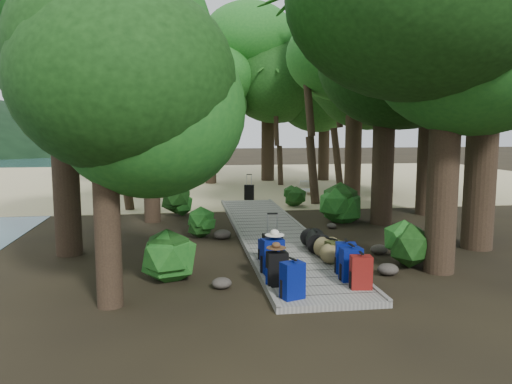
{
  "coord_description": "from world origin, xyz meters",
  "views": [
    {
      "loc": [
        -2.44,
        -12.67,
        3.03
      ],
      "look_at": [
        -0.21,
        2.8,
        1.0
      ],
      "focal_mm": 35.0,
      "sensor_mm": 36.0,
      "label": 1
    }
  ],
  "objects": [
    {
      "name": "tree_right_d",
      "position": [
        5.96,
        3.57,
        5.6
      ],
      "size": [
        6.11,
        6.11,
        11.2
      ],
      "primitive_type": null,
      "color": "black",
      "rests_on": "ground"
    },
    {
      "name": "lone_suitcase_on_sand",
      "position": [
        0.23,
        7.81,
        0.33
      ],
      "size": [
        0.44,
        0.31,
        0.63
      ],
      "primitive_type": null,
      "rotation": [
        0.0,
        0.0,
        -0.24
      ],
      "color": "black",
      "rests_on": "sand_beach"
    },
    {
      "name": "shrub_right_b",
      "position": [
        2.41,
        2.46,
        0.64
      ],
      "size": [
        1.42,
        1.42,
        1.28
      ],
      "primitive_type": null,
      "color": "#19541A",
      "rests_on": "ground"
    },
    {
      "name": "backpack_left_a",
      "position": [
        -0.64,
        -4.6,
        0.47
      ],
      "size": [
        0.44,
        0.38,
        0.71
      ],
      "primitive_type": null,
      "rotation": [
        0.0,
        0.0,
        0.35
      ],
      "color": "navy",
      "rests_on": "boardwalk"
    },
    {
      "name": "palm_right_a",
      "position": [
        2.84,
        6.66,
        4.01
      ],
      "size": [
        4.71,
        4.71,
        8.02
      ],
      "primitive_type": null,
      "color": "#113D11",
      "rests_on": "ground"
    },
    {
      "name": "hat_white",
      "position": [
        -0.69,
        -3.14,
        0.97
      ],
      "size": [
        0.39,
        0.39,
        0.13
      ],
      "primitive_type": null,
      "color": "silver",
      "rests_on": "backpack_left_c"
    },
    {
      "name": "backpack_left_d",
      "position": [
        -0.67,
        -2.03,
        0.37
      ],
      "size": [
        0.35,
        0.26,
        0.5
      ],
      "primitive_type": null,
      "rotation": [
        0.0,
        0.0,
        0.08
      ],
      "color": "navy",
      "rests_on": "boardwalk"
    },
    {
      "name": "kayak",
      "position": [
        -2.77,
        9.37,
        0.2
      ],
      "size": [
        0.82,
        3.58,
        0.36
      ],
      "primitive_type": "ellipsoid",
      "rotation": [
        0.0,
        0.0,
        -0.01
      ],
      "color": "#AD140E",
      "rests_on": "sand_beach"
    },
    {
      "name": "palm_right_c",
      "position": [
        2.79,
        13.15,
        3.1
      ],
      "size": [
        3.9,
        3.9,
        6.2
      ],
      "primitive_type": null,
      "color": "#113D11",
      "rests_on": "ground"
    },
    {
      "name": "backpack_left_c",
      "position": [
        -0.73,
        -3.12,
        0.51
      ],
      "size": [
        0.46,
        0.36,
        0.79
      ],
      "primitive_type": null,
      "rotation": [
        0.0,
        0.0,
        0.15
      ],
      "color": "navy",
      "rests_on": "boardwalk"
    },
    {
      "name": "duffel_right_khaki",
      "position": [
        0.73,
        -2.25,
        0.34
      ],
      "size": [
        0.65,
        0.79,
        0.45
      ],
      "primitive_type": null,
      "rotation": [
        0.0,
        0.0,
        0.36
      ],
      "color": "olive",
      "rests_on": "boardwalk"
    },
    {
      "name": "tree_back_d",
      "position": [
        -5.1,
        14.34,
        3.93
      ],
      "size": [
        4.71,
        4.71,
        7.85
      ],
      "primitive_type": null,
      "color": "black",
      "rests_on": "ground"
    },
    {
      "name": "rock_right_c",
      "position": [
        1.93,
        1.64,
        0.08
      ],
      "size": [
        0.29,
        0.26,
        0.16
      ],
      "primitive_type": null,
      "color": "#4C473F",
      "rests_on": "ground"
    },
    {
      "name": "rock_left_c",
      "position": [
        -1.44,
        0.69,
        0.13
      ],
      "size": [
        0.47,
        0.43,
        0.26
      ],
      "primitive_type": null,
      "color": "#4C473F",
      "rests_on": "ground"
    },
    {
      "name": "shrub_left_a",
      "position": [
        -2.64,
        -2.92,
        0.56
      ],
      "size": [
        1.25,
        1.25,
        1.13
      ],
      "primitive_type": null,
      "color": "#19541A",
      "rests_on": "ground"
    },
    {
      "name": "tree_left_b",
      "position": [
        -5.21,
        -0.45,
        4.41
      ],
      "size": [
        4.9,
        4.9,
        8.81
      ],
      "primitive_type": null,
      "color": "black",
      "rests_on": "ground"
    },
    {
      "name": "duffel_right_black",
      "position": [
        0.63,
        -1.41,
        0.36
      ],
      "size": [
        0.6,
        0.83,
        0.47
      ],
      "primitive_type": null,
      "rotation": [
        0.0,
        0.0,
        -0.18
      ],
      "color": "black",
      "rests_on": "boardwalk"
    },
    {
      "name": "backpack_right_c",
      "position": [
        0.74,
        -3.27,
        0.46
      ],
      "size": [
        0.45,
        0.36,
        0.68
      ],
      "primitive_type": null,
      "rotation": [
        0.0,
        0.0,
        -0.22
      ],
      "color": "navy",
      "rests_on": "boardwalk"
    },
    {
      "name": "tree_right_e",
      "position": [
        4.64,
        7.62,
        4.97
      ],
      "size": [
        5.53,
        5.53,
        9.95
      ],
      "primitive_type": null,
      "color": "black",
      "rests_on": "ground"
    },
    {
      "name": "tree_right_b",
      "position": [
        4.83,
        -1.28,
        5.43
      ],
      "size": [
        6.08,
        6.08,
        10.85
      ],
      "primitive_type": null,
      "color": "black",
      "rests_on": "ground"
    },
    {
      "name": "tree_back_c",
      "position": [
        5.48,
        15.04,
        4.5
      ],
      "size": [
        5.0,
        5.0,
        9.0
      ],
      "primitive_type": null,
      "color": "black",
      "rests_on": "ground"
    },
    {
      "name": "shrub_left_b",
      "position": [
        -1.89,
        1.02,
        0.37
      ],
      "size": [
        0.83,
        0.83,
        0.74
      ],
      "primitive_type": null,
      "color": "#19541A",
      "rests_on": "ground"
    },
    {
      "name": "shrub_right_a",
      "position": [
        2.31,
        -2.63,
        0.5
      ],
      "size": [
        1.11,
        1.11,
        1.0
      ],
      "primitive_type": null,
      "color": "#19541A",
      "rests_on": "ground"
    },
    {
      "name": "tree_back_b",
      "position": [
        2.29,
        15.38,
        5.28
      ],
      "size": [
        5.92,
        5.92,
        10.56
      ],
      "primitive_type": null,
      "color": "black",
      "rests_on": "ground"
    },
    {
      "name": "tree_right_f",
      "position": [
        6.79,
        9.26,
        5.54
      ],
      "size": [
        6.21,
        6.21,
        11.09
      ],
      "primitive_type": null,
      "color": "black",
      "rests_on": "ground"
    },
    {
      "name": "shrub_left_c",
      "position": [
        -2.7,
        4.49,
        0.53
      ],
      "size": [
        1.17,
        1.17,
        1.05
      ],
      "primitive_type": null,
      "color": "#19541A",
      "rests_on": "ground"
    },
    {
      "name": "backpack_right_b",
      "position": [
        0.67,
        -3.78,
        0.47
      ],
      "size": [
        0.41,
        0.29,
        0.71
      ],
      "primitive_type": null,
      "rotation": [
        0.0,
        0.0,
        0.04
      ],
      "color": "navy",
      "rests_on": "boardwalk"
    },
    {
      "name": "suitcase_on_boardwalk",
      "position": [
        -0.58,
        -2.29,
        0.44
      ],
      "size": [
        0.43,
        0.26,
        0.63
      ],
      "primitive_type": null,
      "rotation": [
        0.0,
        0.0,
        0.08
      ],
      "color": "black",
      "rests_on": "boardwalk"
    },
    {
      "name": "rock_right_a",
      "position": [
        1.69,
        -3.17,
        0.12
      ],
      "size": [
        0.44,
        0.4,
        0.24
      ],
      "primitive_type": null,
      "color": "#4C473F",
      "rests_on": "ground"
    },
    {
      "name": "tree_right_c",
      "position": [
        3.7,
        2.13,
        4.8
      ],
      "size": [
        5.55,
        5.55,
        9.61
      ],
      "primitive_type": null,
      "color": "black",
      "rests_on": "ground"
    },
    {
      "name": "backpack_right_d",
      "position": [
        0.74,
        -2.48,
        0.38
      ],
      "size": [
        0.4,
        0.34,
        0.52
      ],
      "primitive_type": null,
      "rotation": [
        0.0,
        0.0,
        0.32
      ],
      "color": "#373E19",
      "rests_on": "boardwalk"
    },
    {
      "name": "rock_left_b",
      "position": [
        -2.62,
        -1.81,
        0.1
      ],
      "size": [
        0.37,
        0.34,
        0.2
      ],
      "primitive_type": null,
      "color": "#4C473F",
      "rests_on": "ground"
    },
    {
      "name": "palm_right_b",
      "position": [
        5.15,
        11.19,
        4.51
      ],
      "size": [
        4.67,
        4.67,
        9.02
      ],
      "primitive_type": null,
      "color": "#113D11",
      "rests_on": "ground"
    },
    {
      "name": "rock_left_a",
      "position": [
        -1.78,
        -3.54,
        0.1
      ],
      "size": [
        0.38,
        0.34,
        0.21
      ],
      "primitive_type": null,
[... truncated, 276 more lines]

